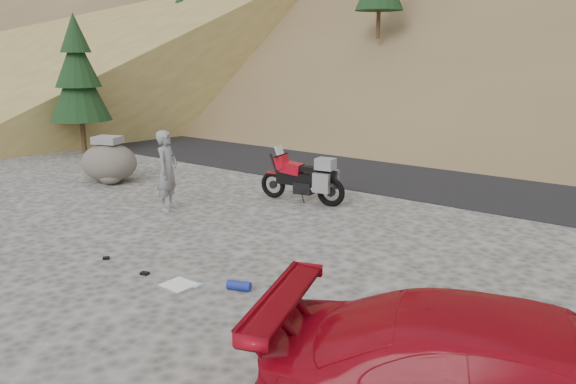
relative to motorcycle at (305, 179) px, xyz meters
name	(u,v)px	position (x,y,z in m)	size (l,w,h in m)	color
ground	(211,245)	(0.37, -3.74, -0.60)	(140.00, 140.00, 0.00)	#474441
road	(409,170)	(0.37, 5.26, -0.60)	(120.00, 7.00, 0.05)	black
conifer_verge	(78,74)	(-10.63, 0.76, 2.29)	(2.20, 2.20, 5.04)	#372714
motorcycle	(305,179)	(0.00, 0.00, 0.00)	(2.35, 0.87, 1.40)	black
man	(169,210)	(-2.22, -2.52, -0.60)	(0.70, 0.46, 1.91)	gray
boulder	(109,162)	(-5.90, -1.53, -0.03)	(1.91, 1.70, 1.30)	#504B44
small_rock	(110,177)	(-5.60, -1.74, -0.39)	(0.84, 0.79, 0.41)	#504B44
gear_white_cloth	(179,285)	(1.34, -5.46, -0.59)	(0.49, 0.44, 0.02)	white
gear_blue_mat	(239,286)	(2.25, -5.01, -0.52)	(0.15, 0.15, 0.38)	navy
gear_bottle	(307,309)	(3.64, -5.10, -0.49)	(0.08, 0.08, 0.21)	navy
gear_funnel	(331,343)	(4.44, -5.69, -0.51)	(0.14, 0.14, 0.18)	red
gear_glove_a	(145,273)	(0.54, -5.50, -0.58)	(0.14, 0.10, 0.04)	black
gear_glove_b	(106,258)	(-0.61, -5.46, -0.58)	(0.12, 0.09, 0.04)	black
gear_blue_cloth	(193,284)	(1.51, -5.30, -0.59)	(0.26, 0.19, 0.01)	#8BADD8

